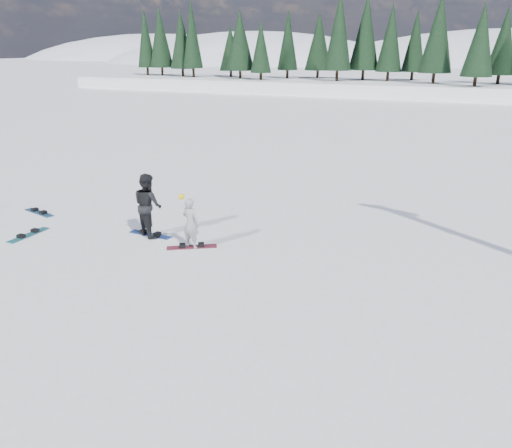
{
  "coord_description": "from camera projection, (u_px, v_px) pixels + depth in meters",
  "views": [
    {
      "loc": [
        9.39,
        -11.5,
        5.72
      ],
      "look_at": [
        4.25,
        0.37,
        1.1
      ],
      "focal_mm": 35.0,
      "sensor_mm": 36.0,
      "label": 1
    }
  ],
  "objects": [
    {
      "name": "snowboarder_woman",
      "position": [
        191.0,
        223.0,
        14.75
      ],
      "size": [
        0.62,
        0.46,
        1.7
      ],
      "rotation": [
        0.0,
        0.0,
        2.98
      ],
      "color": "#B0B1B6",
      "rests_on": "ground"
    },
    {
      "name": "alpine_backdrop",
      "position": [
        416.0,
        102.0,
        187.98
      ],
      "size": [
        412.5,
        227.0,
        53.2
      ],
      "color": "white",
      "rests_on": "ground"
    },
    {
      "name": "ground",
      "position": [
        125.0,
        243.0,
        15.38
      ],
      "size": [
        420.0,
        420.0,
        0.0
      ],
      "primitive_type": "plane",
      "color": "white",
      "rests_on": "ground"
    },
    {
      "name": "snowboarder_man",
      "position": [
        148.0,
        205.0,
        15.68
      ],
      "size": [
        1.22,
        1.13,
        2.02
      ],
      "primitive_type": "imported",
      "rotation": [
        0.0,
        0.0,
        2.66
      ],
      "color": "black",
      "rests_on": "ground"
    },
    {
      "name": "snowboard_loose_c",
      "position": [
        39.0,
        213.0,
        18.12
      ],
      "size": [
        1.52,
        0.63,
        0.03
      ],
      "primitive_type": "cube",
      "rotation": [
        0.0,
        0.0,
        -0.24
      ],
      "color": "#185187",
      "rests_on": "ground"
    },
    {
      "name": "snowboard_man",
      "position": [
        150.0,
        235.0,
        16.01
      ],
      "size": [
        1.51,
        0.36,
        0.03
      ],
      "primitive_type": "cube",
      "rotation": [
        0.0,
        0.0,
        -0.05
      ],
      "color": "#1C3D9D",
      "rests_on": "ground"
    },
    {
      "name": "snowboard_woman",
      "position": [
        192.0,
        247.0,
        15.02
      ],
      "size": [
        1.43,
        1.02,
        0.03
      ],
      "primitive_type": "cube",
      "rotation": [
        0.0,
        0.0,
        0.54
      ],
      "color": "maroon",
      "rests_on": "ground"
    },
    {
      "name": "snowboard_loose_a",
      "position": [
        28.0,
        235.0,
        15.97
      ],
      "size": [
        0.29,
        1.5,
        0.03
      ],
      "primitive_type": "cube",
      "rotation": [
        0.0,
        0.0,
        1.57
      ],
      "color": "teal",
      "rests_on": "ground"
    }
  ]
}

